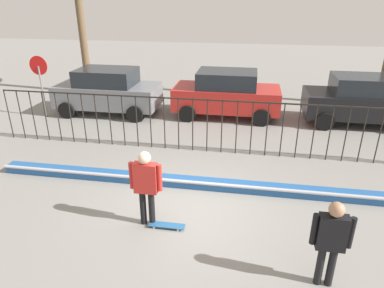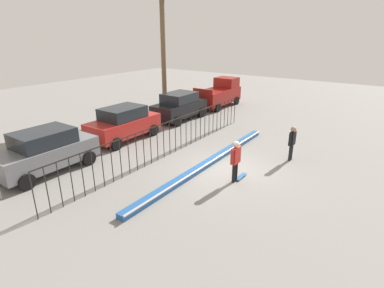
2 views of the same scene
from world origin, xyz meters
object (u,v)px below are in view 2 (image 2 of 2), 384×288
at_px(skateboard, 241,177).
at_px(camera_operator, 292,140).
at_px(pickup_truck, 219,94).
at_px(parked_car_gray, 45,151).
at_px(parked_car_black, 180,106).
at_px(parked_car_red, 124,123).
at_px(skateboarder, 236,158).

xyz_separation_m(skateboard, camera_operator, (3.12, -1.10, 0.96)).
bearing_deg(skateboard, pickup_truck, 26.31).
xyz_separation_m(parked_car_gray, parked_car_black, (10.23, 0.36, 0.00)).
distance_m(parked_car_gray, parked_car_black, 10.24).
bearing_deg(skateboard, parked_car_red, 77.18).
xyz_separation_m(skateboarder, parked_car_gray, (-3.86, 7.32, -0.10)).
bearing_deg(parked_car_red, skateboard, -99.36).
bearing_deg(skateboarder, pickup_truck, 21.76).
height_order(skateboarder, pickup_truck, pickup_truck).
bearing_deg(parked_car_black, pickup_truck, 1.79).
bearing_deg(skateboard, skateboarder, 162.30).
relative_size(skateboard, parked_car_gray, 0.19).
distance_m(parked_car_gray, parked_car_red, 5.00).
bearing_deg(parked_car_gray, skateboard, -60.27).
distance_m(skateboarder, pickup_truck, 13.79).
height_order(parked_car_gray, pickup_truck, pickup_truck).
height_order(skateboarder, parked_car_gray, parked_car_gray).
height_order(skateboarder, camera_operator, skateboarder).
distance_m(parked_car_gray, pickup_truck, 15.44).
distance_m(camera_operator, pickup_truck, 11.80).
height_order(skateboard, parked_car_red, parked_car_red).
bearing_deg(parked_car_red, skateboarder, -102.68).
bearing_deg(parked_car_gray, pickup_truck, 0.14).
relative_size(skateboarder, parked_car_red, 0.41).
bearing_deg(pickup_truck, parked_car_gray, 176.54).
xyz_separation_m(camera_operator, parked_car_red, (-2.45, 8.90, -0.05)).
relative_size(camera_operator, parked_car_red, 0.40).
distance_m(camera_operator, parked_car_black, 9.29).
bearing_deg(parked_car_black, skateboarder, -125.78).
bearing_deg(pickup_truck, skateboard, -149.88).
distance_m(skateboarder, parked_car_red, 7.81).
distance_m(parked_car_red, pickup_truck, 10.46).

